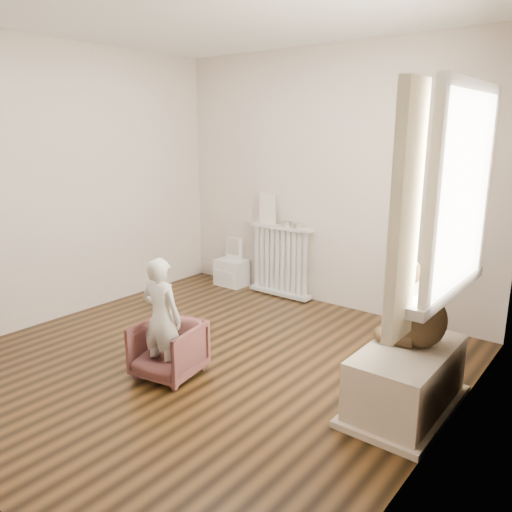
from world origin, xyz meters
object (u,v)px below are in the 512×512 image
Objects in this scene: armchair at (168,350)px; plush_cat at (457,256)px; toy_bench at (406,381)px; teddy_bear at (421,310)px; toy_vanity at (232,263)px; radiator at (280,262)px; child at (162,318)px.

armchair is 1.69× the size of plush_cat.
plush_cat is (0.14, 0.35, 0.80)m from toy_bench.
toy_bench is at bearing -108.01° from plush_cat.
toy_vanity is at bearing 147.92° from teddy_bear.
plush_cat is at bearing 20.25° from armchair.
toy_bench is 3.38× the size of plush_cat.
toy_vanity is (-0.68, -0.03, -0.11)m from radiator.
child reaches higher than toy_bench.
radiator is at bearing -88.32° from child.
plush_cat reaches higher than armchair.
child is 1.64× the size of teddy_bear.
toy_bench is 1.66× the size of teddy_bear.
child is 2.07m from plush_cat.
teddy_bear is at bearing -112.02° from plush_cat.
plush_cat is (1.71, 1.04, 0.53)m from child.
teddy_bear is (0.02, 0.10, 0.47)m from toy_bench.
teddy_bear is 2.03× the size of plush_cat.
teddy_bear reaches higher than toy_bench.
teddy_bear is (2.02, -1.28, 0.28)m from radiator.
toy_vanity reaches higher than toy_bench.
toy_bench is (1.57, 0.65, -0.01)m from armchair.
teddy_bear is at bearing 15.24° from armchair.
child is at bearing -78.48° from radiator.
armchair is at bearing -78.20° from radiator.
teddy_bear reaches higher than radiator.
toy_bench is at bearing -166.00° from child.
toy_bench is (1.57, 0.70, -0.27)m from child.
armchair is 0.51× the size of child.
armchair is at bearing -145.97° from plush_cat.
child is 1.79m from teddy_bear.
teddy_bear reaches higher than toy_vanity.
child is at bearing -61.72° from toy_vanity.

